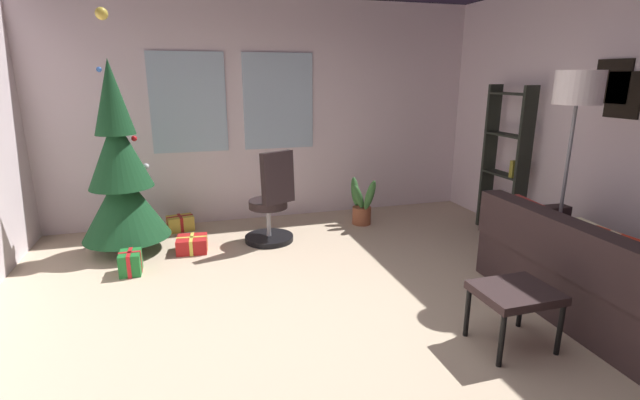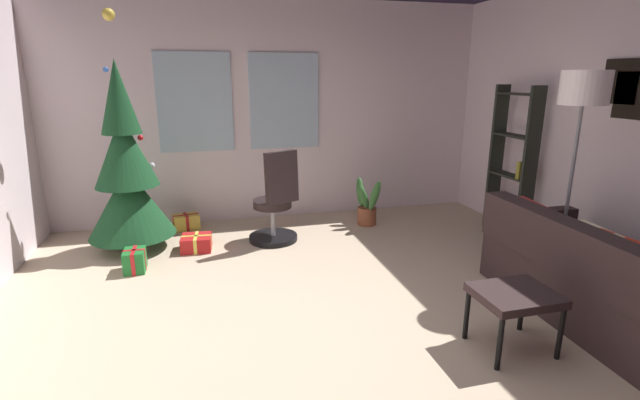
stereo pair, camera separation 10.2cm
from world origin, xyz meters
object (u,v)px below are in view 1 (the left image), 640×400
Objects in this scene: couch at (630,289)px; holiday_tree at (121,176)px; gift_box_red at (192,244)px; gift_box_gold at (180,223)px; footstool at (515,296)px; potted_plant at (362,206)px; bookshelf at (504,171)px; gift_box_green at (131,263)px; office_chair at (272,208)px; floor_lamp at (577,102)px.

holiday_tree reaches higher than couch.
couch is 6.25× the size of gift_box_red.
footstool is at bearing -55.28° from gift_box_gold.
bookshelf is at bearing -26.15° from potted_plant.
gift_box_green is at bearing -179.63° from bookshelf.
couch is at bearing -47.94° from office_chair.
gift_box_gold is 4.44m from floor_lamp.
holiday_tree is 4.33m from bookshelf.
office_chair reaches higher than gift_box_green.
bookshelf is at bearing -17.25° from gift_box_gold.
footstool reaches higher than gift_box_red.
bookshelf is 1.62m from floor_lamp.
holiday_tree is (-3.84, 2.73, 0.54)m from couch.
floor_lamp reaches higher than gift_box_gold.
office_chair is (1.56, -0.19, -0.42)m from holiday_tree.
gift_box_red is at bearing -80.80° from gift_box_gold.
bookshelf is at bearing -6.27° from gift_box_red.
gift_box_red is at bearing 152.24° from floor_lamp.
gift_box_red is at bearing 141.81° from couch.
gift_box_green reaches higher than gift_box_gold.
couch is 1.13× the size of floor_lamp.
couch is at bearing -0.50° from footstool.
gift_box_red is at bearing -170.76° from potted_plant.
potted_plant is at bearing 14.34° from office_chair.
potted_plant is (-1.07, 2.84, -0.04)m from couch.
gift_box_green is 0.25× the size of office_chair.
gift_box_gold is at bearing 44.93° from holiday_tree.
holiday_tree is at bearing 135.84° from footstool.
gift_box_green is 2.81m from potted_plant.
bookshelf is at bearing 78.03° from couch.
gift_box_green is 0.15× the size of bookshelf.
gift_box_gold is at bearing 68.97° from gift_box_green.
couch is at bearing -69.46° from potted_plant.
floor_lamp reaches higher than office_chair.
bookshelf reaches higher than office_chair.
holiday_tree is 9.43× the size of gift_box_green.
bookshelf is (1.49, 2.09, 0.39)m from footstool.
office_chair is (0.89, 0.03, 0.33)m from gift_box_red.
holiday_tree is at bearing 97.26° from gift_box_green.
holiday_tree is 7.28× the size of gift_box_red.
footstool is 0.49× the size of office_chair.
gift_box_green is at bearing -164.07° from potted_plant.
holiday_tree reaches higher than bookshelf.
gift_box_gold reaches higher than gift_box_red.
footstool is at bearing 179.50° from couch.
potted_plant is (2.24, -0.42, 0.16)m from gift_box_gold.
potted_plant reaches higher than gift_box_green.
gift_box_green is 0.41× the size of potted_plant.
gift_box_green is at bearing -143.84° from gift_box_red.
holiday_tree is at bearing 171.72° from bookshelf.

